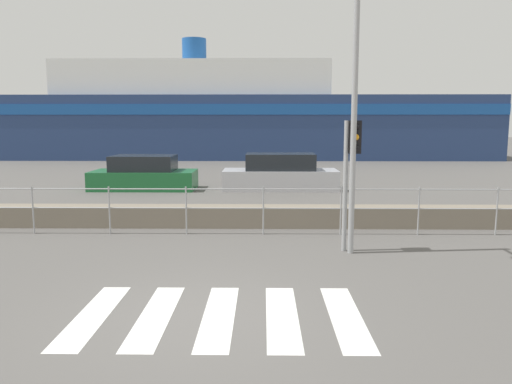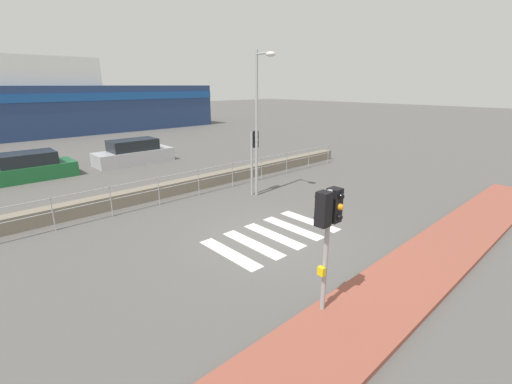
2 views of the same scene
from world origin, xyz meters
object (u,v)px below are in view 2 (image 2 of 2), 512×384
Objects in this scene: parked_car_green at (29,168)px; ferry_boat at (20,103)px; streetlamp at (260,109)px; parked_car_silver at (134,153)px; traffic_light_far at (254,149)px; traffic_light_near at (328,220)px.

ferry_boat is at bearing 80.55° from parked_car_green.
parked_car_silver is (-1.15, 10.01, -3.04)m from streetlamp.
parked_car_green is 5.53m from parked_car_silver.
traffic_light_far is 0.66× the size of parked_car_green.
ferry_boat is at bearing 97.29° from streetlamp.
parked_car_silver is at bearing -82.30° from ferry_boat.
traffic_light_near is at bearing -122.53° from traffic_light_far.
ferry_boat is (0.88, 35.04, 0.86)m from traffic_light_near.
traffic_light_near is at bearing -123.91° from streetlamp.
traffic_light_far is (4.50, 7.06, -0.10)m from traffic_light_near.
traffic_light_near is 17.11m from parked_car_silver.
ferry_boat is (-3.62, 27.98, 0.96)m from traffic_light_far.
traffic_light_far is at bearing -55.37° from parked_car_green.
streetlamp is at bearing -56.30° from parked_car_green.
parked_car_green is (-2.17, 16.71, -1.54)m from traffic_light_near.
traffic_light_near is at bearing -101.37° from parked_car_silver.
ferry_boat reaches higher than parked_car_silver.
parked_car_green is at bearing -99.45° from ferry_boat.
traffic_light_near is 0.99× the size of traffic_light_far.
parked_car_silver reaches higher than parked_car_green.
traffic_light_near is 16.92m from parked_car_green.
traffic_light_far is at bearing -82.63° from ferry_boat.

